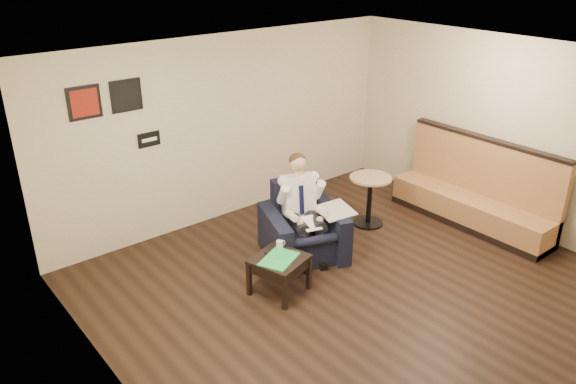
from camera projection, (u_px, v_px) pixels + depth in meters
ground at (369, 294)px, 6.90m from camera, size 6.00×6.00×0.00m
wall_back at (228, 128)px, 8.45m from camera, size 6.00×0.02×2.80m
wall_left at (126, 284)px, 4.60m from camera, size 0.02×6.00×2.80m
wall_right at (519, 137)px, 8.06m from camera, size 0.02×6.00×2.80m
ceiling at (385, 66)px, 5.75m from camera, size 6.00×6.00×0.02m
seating_sign at (149, 139)px, 7.65m from camera, size 0.32×0.02×0.20m
art_print_left at (84, 103)px, 6.92m from camera, size 0.42×0.03×0.42m
art_print_right at (126, 96)px, 7.24m from camera, size 0.42×0.03×0.42m
armchair at (304, 223)px, 7.58m from camera, size 1.29×1.29×0.98m
seated_man at (307, 215)px, 7.40m from camera, size 0.93×1.12×1.34m
lap_papers at (310, 223)px, 7.33m from camera, size 0.30×0.37×0.01m
newspaper at (335, 210)px, 7.54m from camera, size 0.56×0.63×0.01m
side_table at (279, 275)px, 6.86m from camera, size 0.73×0.73×0.48m
green_folder at (279, 259)px, 6.72m from camera, size 0.58×0.51×0.01m
coffee_mug at (280, 245)px, 6.95m from camera, size 0.11×0.11×0.10m
smartphone at (270, 251)px, 6.89m from camera, size 0.16×0.09×0.01m
banquette at (474, 184)px, 8.38m from camera, size 0.61×2.55×1.31m
cafe_table at (369, 201)px, 8.47m from camera, size 0.83×0.83×0.78m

